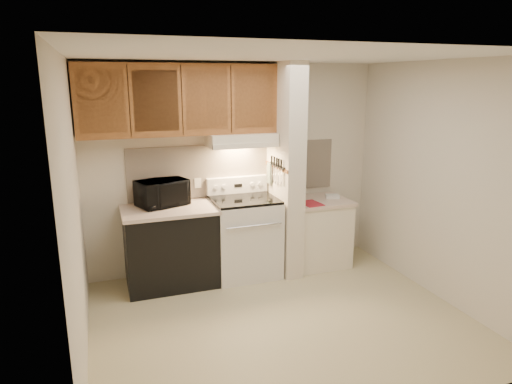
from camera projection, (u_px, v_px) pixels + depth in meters
name	position (u px, v px, depth m)	size (l,w,h in m)	color
floor	(281.00, 319.00, 4.50)	(3.60, 3.60, 0.00)	#C7BA8E
ceiling	(285.00, 56.00, 3.90)	(3.60, 3.60, 0.00)	white
wall_back	(236.00, 168.00, 5.58)	(3.60, 0.02, 2.50)	beige
wall_left	(74.00, 215.00, 3.62)	(0.02, 3.00, 2.50)	beige
wall_right	(441.00, 182.00, 4.79)	(0.02, 3.00, 2.50)	beige
backsplash	(236.00, 169.00, 5.57)	(2.60, 0.02, 0.63)	beige
range_body	(245.00, 238.00, 5.45)	(0.76, 0.65, 0.92)	silver
oven_window	(253.00, 243.00, 5.15)	(0.50, 0.01, 0.30)	black
oven_handle	(254.00, 226.00, 5.06)	(0.02, 0.02, 0.65)	silver
cooktop	(244.00, 199.00, 5.34)	(0.74, 0.64, 0.03)	black
range_backguard	(237.00, 185.00, 5.57)	(0.76, 0.08, 0.20)	silver
range_display	(238.00, 186.00, 5.53)	(0.10, 0.01, 0.04)	black
range_knob_left_outer	(216.00, 187.00, 5.44)	(0.05, 0.05, 0.02)	silver
range_knob_left_inner	(224.00, 187.00, 5.47)	(0.05, 0.05, 0.02)	silver
range_knob_right_inner	(252.00, 184.00, 5.59)	(0.05, 0.05, 0.02)	silver
range_knob_right_outer	(260.00, 184.00, 5.62)	(0.05, 0.05, 0.02)	silver
dishwasher_front	(171.00, 248.00, 5.18)	(1.00, 0.63, 0.87)	black
left_countertop	(169.00, 210.00, 5.07)	(1.04, 0.67, 0.04)	beige
spoon_rest	(156.00, 204.00, 5.21)	(0.23, 0.07, 0.02)	black
teal_jar	(163.00, 199.00, 5.25)	(0.09, 0.09, 0.10)	#1B5F4E
outlet	(198.00, 183.00, 5.44)	(0.08, 0.01, 0.12)	#F2E7CD
microwave	(162.00, 193.00, 5.14)	(0.53, 0.36, 0.30)	black
partition_pillar	(285.00, 170.00, 5.42)	(0.22, 0.70, 2.50)	beige
pillar_trim	(276.00, 167.00, 5.37)	(0.01, 0.70, 0.04)	#93572A
knife_strip	(277.00, 166.00, 5.32)	(0.02, 0.42, 0.04)	black
knife_blade_a	(281.00, 177.00, 5.19)	(0.01, 0.04, 0.16)	silver
knife_handle_a	(281.00, 164.00, 5.17)	(0.02, 0.02, 0.10)	black
knife_blade_b	(279.00, 176.00, 5.27)	(0.01, 0.04, 0.18)	silver
knife_handle_b	(279.00, 163.00, 5.24)	(0.02, 0.02, 0.10)	black
knife_blade_c	(276.00, 176.00, 5.36)	(0.01, 0.04, 0.20)	silver
knife_handle_c	(277.00, 162.00, 5.29)	(0.02, 0.02, 0.10)	black
knife_blade_d	(274.00, 173.00, 5.41)	(0.01, 0.04, 0.16)	silver
knife_handle_d	(274.00, 161.00, 5.36)	(0.02, 0.02, 0.10)	black
knife_blade_e	(272.00, 173.00, 5.48)	(0.01, 0.04, 0.18)	silver
knife_handle_e	(272.00, 160.00, 5.44)	(0.02, 0.02, 0.10)	black
oven_mitt	(270.00, 173.00, 5.55)	(0.03, 0.10, 0.25)	gray
right_cab_base	(318.00, 233.00, 5.77)	(0.70, 0.60, 0.81)	#F2E7CD
right_countertop	(319.00, 201.00, 5.67)	(0.74, 0.64, 0.04)	beige
red_folder	(311.00, 203.00, 5.47)	(0.22, 0.29, 0.01)	#A31F2C
white_box	(332.00, 196.00, 5.73)	(0.17, 0.11, 0.04)	white
range_hood	(241.00, 139.00, 5.29)	(0.78, 0.44, 0.15)	#F2E7CD
hood_lip	(246.00, 146.00, 5.10)	(0.78, 0.04, 0.06)	#F2E7CD
upper_cabinets	(179.00, 100.00, 4.99)	(2.18, 0.33, 0.77)	#93572A
cab_door_a	(101.00, 102.00, 4.58)	(0.46, 0.01, 0.63)	#93572A
cab_gap_a	(129.00, 101.00, 4.67)	(0.01, 0.01, 0.73)	black
cab_door_b	(156.00, 101.00, 4.76)	(0.46, 0.01, 0.63)	#93572A
cab_gap_b	(182.00, 100.00, 4.85)	(0.01, 0.01, 0.73)	black
cab_door_c	(207.00, 100.00, 4.94)	(0.46, 0.01, 0.63)	#93572A
cab_gap_c	(231.00, 100.00, 5.02)	(0.01, 0.01, 0.73)	black
cab_door_d	(254.00, 99.00, 5.11)	(0.46, 0.01, 0.63)	#93572A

